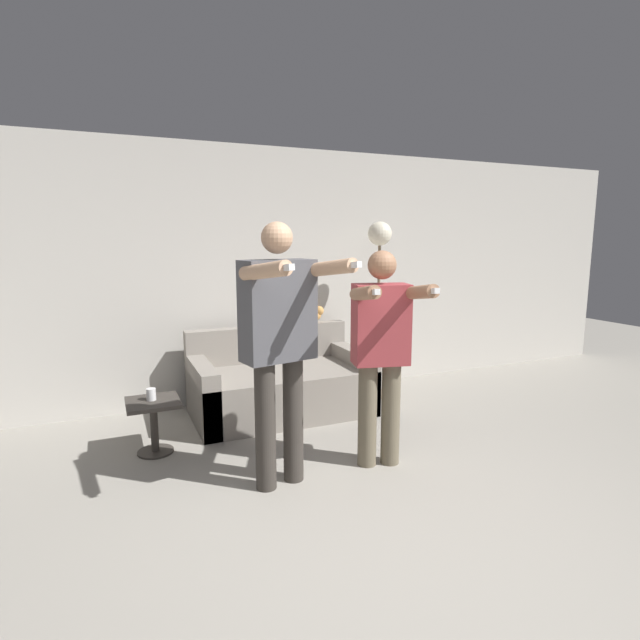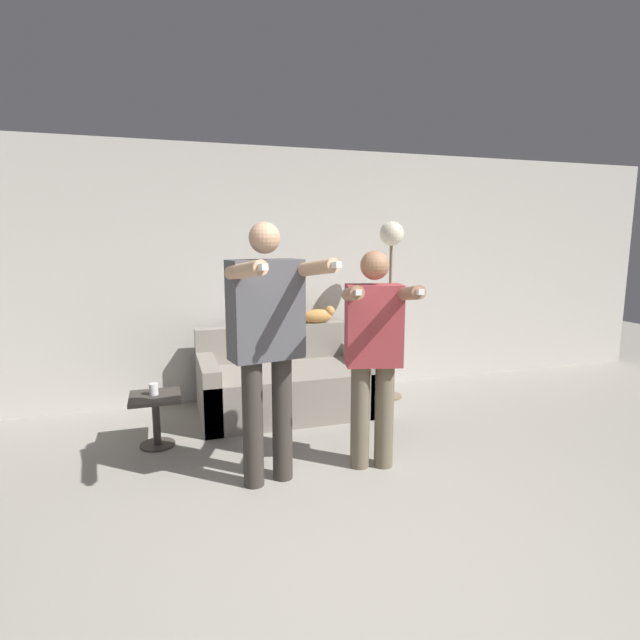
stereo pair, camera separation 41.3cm
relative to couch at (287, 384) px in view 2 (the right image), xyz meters
The scene contains 9 objects.
ground_plane 2.64m from the couch, 92.98° to the right, with size 16.00×16.00×0.00m, color gray.
wall_back 1.19m from the couch, 103.10° to the left, with size 10.00×0.05×2.60m.
couch is the anchor object (origin of this frame).
person_left 1.65m from the couch, 108.74° to the right, with size 0.64×0.75×1.79m.
person_right 1.56m from the couch, 77.54° to the right, with size 0.58×0.75×1.60m.
cat 0.83m from the couch, 39.28° to the left, with size 0.45×0.14×0.18m.
floor_lamp 1.67m from the couch, ahead, with size 0.30×0.30×1.85m.
side_table 1.31m from the couch, 158.26° to the right, with size 0.40×0.40×0.43m.
cup 1.32m from the couch, 159.27° to the right, with size 0.07×0.07×0.09m.
Camera 2 is at (-0.98, -1.96, 1.69)m, focal length 28.00 mm.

